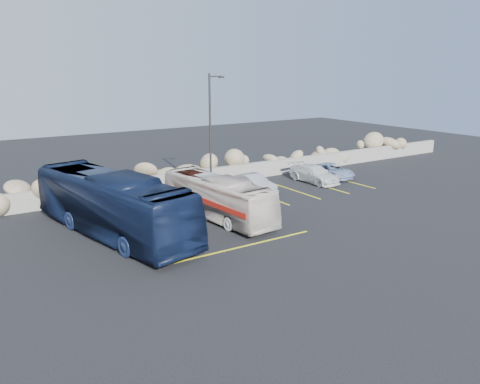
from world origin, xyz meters
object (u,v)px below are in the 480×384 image
lamppost (211,131)px  car_a (229,186)px  tour_coach (112,204)px  vintage_bus (217,197)px  car_d (332,171)px  car_b (254,184)px  car_c (314,174)px

lamppost → car_a: size_ratio=2.16×
tour_coach → car_a: tour_coach is taller
lamppost → car_a: bearing=-47.3°
vintage_bus → car_d: 13.30m
vintage_bus → car_b: size_ratio=2.27×
car_a → car_b: size_ratio=0.98×
tour_coach → car_b: bearing=3.5°
vintage_bus → car_d: bearing=12.1°
car_b → car_d: bearing=-0.0°
lamppost → vintage_bus: bearing=-116.0°
tour_coach → car_c: tour_coach is taller
vintage_bus → tour_coach: tour_coach is taller
lamppost → car_c: lamppost is taller
vintage_bus → car_c: bearing=13.3°
tour_coach → car_d: bearing=-1.6°
lamppost → car_b: size_ratio=2.11×
car_b → vintage_bus: bearing=-148.2°
vintage_bus → car_a: bearing=45.6°
vintage_bus → car_a: size_ratio=2.33×
car_c → car_b: bearing=178.5°
car_d → vintage_bus: bearing=-162.8°
car_b → car_c: 5.53m
lamppost → car_d: 11.08m
car_b → tour_coach: bearing=-167.5°
car_a → car_b: car_a is taller
car_b → car_a: bearing=167.8°
lamppost → car_c: bearing=-7.8°
lamppost → car_a: (0.80, -0.87, -3.66)m
lamppost → car_a: lamppost is taller
car_c → lamppost: bearing=170.4°
tour_coach → car_a: (8.99, 3.39, -0.98)m
vintage_bus → car_c: size_ratio=1.97×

